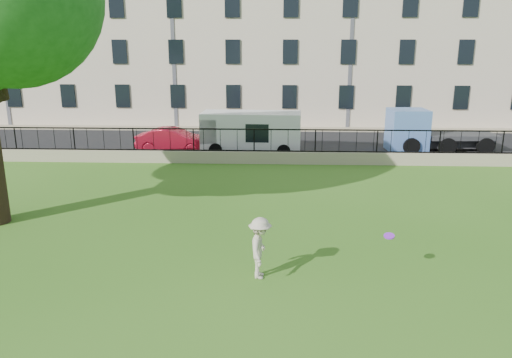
{
  "coord_description": "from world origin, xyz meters",
  "views": [
    {
      "loc": [
        1.15,
        -12.09,
        5.77
      ],
      "look_at": [
        0.46,
        3.5,
        1.51
      ],
      "focal_mm": 35.0,
      "sensor_mm": 36.0,
      "label": 1
    }
  ],
  "objects_px": {
    "red_sedan": "(174,140)",
    "man": "(260,248)",
    "blue_truck": "(439,130)",
    "frisbee": "(389,236)",
    "white_van": "(251,133)"
  },
  "relations": [
    {
      "from": "red_sedan",
      "to": "blue_truck",
      "type": "bearing_deg",
      "value": -80.83
    },
    {
      "from": "man",
      "to": "red_sedan",
      "type": "height_order",
      "value": "man"
    },
    {
      "from": "man",
      "to": "red_sedan",
      "type": "relative_size",
      "value": 0.4
    },
    {
      "from": "white_van",
      "to": "blue_truck",
      "type": "distance_m",
      "value": 10.3
    },
    {
      "from": "white_van",
      "to": "blue_truck",
      "type": "bearing_deg",
      "value": 8.15
    },
    {
      "from": "white_van",
      "to": "red_sedan",
      "type": "bearing_deg",
      "value": -177.42
    },
    {
      "from": "red_sedan",
      "to": "man",
      "type": "bearing_deg",
      "value": -155.36
    },
    {
      "from": "frisbee",
      "to": "red_sedan",
      "type": "distance_m",
      "value": 16.97
    },
    {
      "from": "white_van",
      "to": "blue_truck",
      "type": "xyz_separation_m",
      "value": [
        10.25,
        1.0,
        0.04
      ]
    },
    {
      "from": "frisbee",
      "to": "red_sedan",
      "type": "height_order",
      "value": "red_sedan"
    },
    {
      "from": "frisbee",
      "to": "white_van",
      "type": "bearing_deg",
      "value": 106.08
    },
    {
      "from": "blue_truck",
      "to": "red_sedan",
      "type": "bearing_deg",
      "value": -178.89
    },
    {
      "from": "red_sedan",
      "to": "blue_truck",
      "type": "xyz_separation_m",
      "value": [
        14.49,
        1.0,
        0.49
      ]
    },
    {
      "from": "man",
      "to": "frisbee",
      "type": "distance_m",
      "value": 3.25
    },
    {
      "from": "red_sedan",
      "to": "blue_truck",
      "type": "distance_m",
      "value": 14.53
    }
  ]
}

